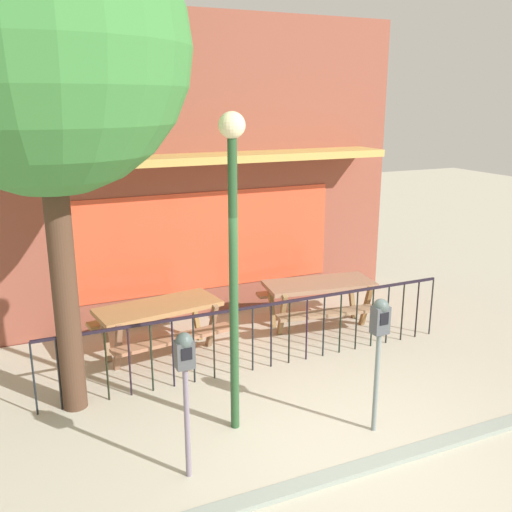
{
  "coord_description": "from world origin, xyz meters",
  "views": [
    {
      "loc": [
        -3.09,
        -4.58,
        3.71
      ],
      "look_at": [
        0.09,
        2.53,
        1.55
      ],
      "focal_mm": 39.91,
      "sensor_mm": 36.0,
      "label": 1
    }
  ],
  "objects_px": {
    "picnic_table_left": "(159,315)",
    "parking_meter_near": "(380,330)",
    "parking_meter_far": "(185,367)",
    "street_lamp": "(233,229)",
    "street_tree": "(42,48)",
    "picnic_table_right": "(319,291)"
  },
  "relations": [
    {
      "from": "picnic_table_right",
      "to": "street_tree",
      "type": "height_order",
      "value": "street_tree"
    },
    {
      "from": "picnic_table_left",
      "to": "street_tree",
      "type": "xyz_separation_m",
      "value": [
        -1.37,
        -1.07,
        3.61
      ]
    },
    {
      "from": "picnic_table_right",
      "to": "parking_meter_far",
      "type": "relative_size",
      "value": 1.25
    },
    {
      "from": "street_lamp",
      "to": "parking_meter_far",
      "type": "bearing_deg",
      "value": -140.2
    },
    {
      "from": "parking_meter_near",
      "to": "street_tree",
      "type": "bearing_deg",
      "value": 147.63
    },
    {
      "from": "picnic_table_left",
      "to": "parking_meter_near",
      "type": "relative_size",
      "value": 1.23
    },
    {
      "from": "picnic_table_left",
      "to": "picnic_table_right",
      "type": "xyz_separation_m",
      "value": [
        2.72,
        -0.02,
        0.0
      ]
    },
    {
      "from": "parking_meter_near",
      "to": "parking_meter_far",
      "type": "xyz_separation_m",
      "value": [
        -2.21,
        0.08,
        -0.03
      ]
    },
    {
      "from": "picnic_table_right",
      "to": "picnic_table_left",
      "type": "bearing_deg",
      "value": 179.53
    },
    {
      "from": "street_tree",
      "to": "parking_meter_near",
      "type": "bearing_deg",
      "value": -32.37
    },
    {
      "from": "picnic_table_right",
      "to": "parking_meter_near",
      "type": "relative_size",
      "value": 1.22
    },
    {
      "from": "picnic_table_right",
      "to": "street_lamp",
      "type": "height_order",
      "value": "street_lamp"
    },
    {
      "from": "picnic_table_left",
      "to": "street_lamp",
      "type": "xyz_separation_m",
      "value": [
        0.28,
        -2.3,
        1.76
      ]
    },
    {
      "from": "street_tree",
      "to": "street_lamp",
      "type": "bearing_deg",
      "value": -36.82
    },
    {
      "from": "parking_meter_near",
      "to": "parking_meter_far",
      "type": "distance_m",
      "value": 2.21
    },
    {
      "from": "street_tree",
      "to": "parking_meter_far",
      "type": "bearing_deg",
      "value": -64.87
    },
    {
      "from": "picnic_table_left",
      "to": "street_lamp",
      "type": "bearing_deg",
      "value": -82.97
    },
    {
      "from": "picnic_table_left",
      "to": "street_tree",
      "type": "height_order",
      "value": "street_tree"
    },
    {
      "from": "parking_meter_far",
      "to": "street_lamp",
      "type": "distance_m",
      "value": 1.53
    },
    {
      "from": "parking_meter_far",
      "to": "street_tree",
      "type": "distance_m",
      "value": 3.65
    },
    {
      "from": "picnic_table_right",
      "to": "street_tree",
      "type": "distance_m",
      "value": 5.55
    },
    {
      "from": "street_lamp",
      "to": "picnic_table_left",
      "type": "bearing_deg",
      "value": 97.03
    }
  ]
}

